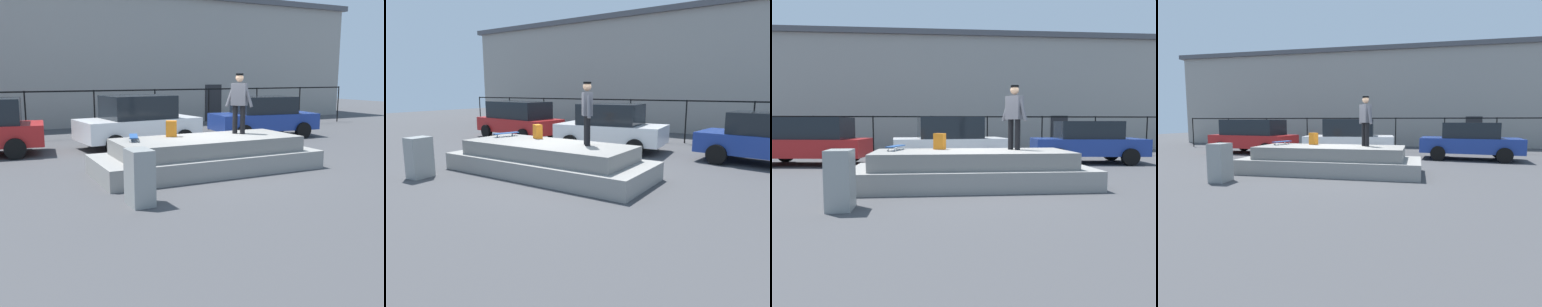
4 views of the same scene
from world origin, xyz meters
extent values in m
plane|color=#424244|center=(0.00, 0.00, 0.00)|extent=(60.00, 60.00, 0.00)
cube|color=gray|center=(-0.28, -0.32, 0.24)|extent=(5.92, 2.31, 0.48)
cube|color=gray|center=(-0.28, -0.32, 0.68)|extent=(4.85, 1.89, 0.40)
cylinder|color=black|center=(0.79, 0.04, 1.28)|extent=(0.14, 0.14, 0.79)
cylinder|color=black|center=(0.93, -0.13, 1.28)|extent=(0.14, 0.14, 0.79)
cube|color=#595960|center=(0.86, -0.05, 1.97)|extent=(0.45, 0.47, 0.61)
cylinder|color=#595960|center=(0.69, 0.15, 1.93)|extent=(0.25, 0.27, 0.62)
cylinder|color=#595960|center=(1.02, -0.25, 1.93)|extent=(0.25, 0.27, 0.62)
sphere|color=tan|center=(0.86, -0.05, 2.42)|extent=(0.22, 0.22, 0.22)
cylinder|color=black|center=(0.86, -0.05, 2.52)|extent=(0.29, 0.29, 0.05)
cube|color=#264C8C|center=(-2.19, 0.02, 0.99)|extent=(0.43, 0.84, 0.02)
cylinder|color=silver|center=(-2.36, -0.20, 0.91)|extent=(0.05, 0.06, 0.06)
cylinder|color=silver|center=(-2.17, -0.26, 0.91)|extent=(0.05, 0.06, 0.06)
cylinder|color=silver|center=(-2.20, 0.31, 0.91)|extent=(0.05, 0.06, 0.06)
cylinder|color=silver|center=(-2.01, 0.25, 0.91)|extent=(0.05, 0.06, 0.06)
cube|color=orange|center=(-1.07, 0.23, 1.10)|extent=(0.34, 0.30, 0.42)
cylinder|color=black|center=(-4.48, 5.42, 0.32)|extent=(0.66, 0.30, 0.64)
cylinder|color=black|center=(-4.71, 3.58, 0.32)|extent=(0.66, 0.30, 0.64)
cube|color=white|center=(-0.62, 4.14, 0.67)|extent=(4.35, 2.39, 0.70)
cube|color=black|center=(-0.62, 4.14, 1.41)|extent=(2.46, 1.95, 0.79)
cylinder|color=black|center=(-2.01, 4.98, 0.32)|extent=(0.66, 0.29, 0.64)
cylinder|color=black|center=(-1.79, 3.02, 0.32)|extent=(0.66, 0.29, 0.64)
cylinder|color=black|center=(0.54, 5.27, 0.32)|extent=(0.66, 0.29, 0.64)
cylinder|color=black|center=(0.77, 3.31, 0.32)|extent=(0.66, 0.29, 0.64)
cube|color=navy|center=(4.84, 4.37, 0.65)|extent=(4.40, 2.24, 0.65)
cube|color=black|center=(4.84, 4.37, 1.31)|extent=(2.49, 1.82, 0.68)
cylinder|color=black|center=(3.64, 5.42, 0.32)|extent=(0.66, 0.29, 0.64)
cylinder|color=black|center=(3.44, 3.61, 0.32)|extent=(0.66, 0.29, 0.64)
cylinder|color=black|center=(6.25, 5.13, 0.32)|extent=(0.66, 0.29, 0.64)
cylinder|color=black|center=(6.05, 3.32, 0.32)|extent=(0.66, 0.29, 0.64)
cube|color=gray|center=(-2.92, -2.50, 0.55)|extent=(0.46, 0.61, 1.10)
cylinder|color=black|center=(-4.00, 7.51, 0.96)|extent=(0.06, 0.06, 1.91)
cylinder|color=black|center=(-1.33, 7.51, 0.96)|extent=(0.06, 0.06, 1.91)
cylinder|color=black|center=(1.33, 7.51, 0.96)|extent=(0.06, 0.06, 1.91)
cylinder|color=black|center=(4.00, 7.51, 0.96)|extent=(0.06, 0.06, 1.91)
cylinder|color=black|center=(6.67, 7.51, 0.96)|extent=(0.06, 0.06, 1.91)
cylinder|color=black|center=(9.33, 7.51, 0.96)|extent=(0.06, 0.06, 1.91)
cylinder|color=black|center=(12.00, 7.51, 0.96)|extent=(0.06, 0.06, 1.91)
cube|color=black|center=(0.00, 7.51, 1.87)|extent=(24.00, 0.04, 0.06)
cube|color=gray|center=(0.00, 14.66, 3.21)|extent=(30.36, 7.64, 6.41)
cube|color=#4C4C51|center=(0.00, 14.66, 6.56)|extent=(30.97, 8.02, 0.30)
cube|color=#262628|center=(6.07, 10.82, 1.00)|extent=(1.00, 0.06, 2.00)
camera|label=1|loc=(-5.61, -10.23, 2.48)|focal=40.57mm
camera|label=2|loc=(5.54, -7.66, 2.33)|focal=31.77mm
camera|label=3|loc=(-1.23, -8.94, 1.58)|focal=32.64mm
camera|label=4|loc=(2.56, -10.19, 1.74)|focal=28.76mm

